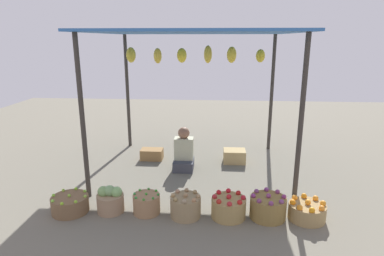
% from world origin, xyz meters
% --- Properties ---
extents(ground_plane, '(14.00, 14.00, 0.00)m').
position_xyz_m(ground_plane, '(0.00, 0.00, 0.00)').
color(ground_plane, '#6F6A5A').
extents(market_stall_structure, '(3.35, 2.77, 2.44)m').
position_xyz_m(market_stall_structure, '(-0.00, 0.01, 2.26)').
color(market_stall_structure, '#38332D').
rests_on(market_stall_structure, ground).
extents(vendor_person, '(0.36, 0.44, 0.78)m').
position_xyz_m(vendor_person, '(-0.20, -0.02, 0.30)').
color(vendor_person, '#3A3D48').
rests_on(vendor_person, ground).
extents(basket_limes, '(0.50, 0.50, 0.26)m').
position_xyz_m(basket_limes, '(-1.61, -1.70, 0.11)').
color(basket_limes, brown).
rests_on(basket_limes, ground).
extents(basket_cabbages, '(0.37, 0.37, 0.38)m').
position_xyz_m(basket_cabbages, '(-1.05, -1.65, 0.17)').
color(basket_cabbages, '#9D7D5D').
rests_on(basket_cabbages, ground).
extents(basket_green_chilies, '(0.37, 0.37, 0.30)m').
position_xyz_m(basket_green_chilies, '(-0.55, -1.65, 0.13)').
color(basket_green_chilies, '#9E7852').
rests_on(basket_green_chilies, ground).
extents(basket_potatoes, '(0.41, 0.41, 0.34)m').
position_xyz_m(basket_potatoes, '(-0.01, -1.70, 0.15)').
color(basket_potatoes, '#957E58').
rests_on(basket_potatoes, ground).
extents(basket_red_apples, '(0.46, 0.46, 0.33)m').
position_xyz_m(basket_red_apples, '(0.56, -1.68, 0.14)').
color(basket_red_apples, '#A2864F').
rests_on(basket_red_apples, ground).
extents(basket_purple_onions, '(0.47, 0.47, 0.35)m').
position_xyz_m(basket_purple_onions, '(1.08, -1.66, 0.15)').
color(basket_purple_onions, olive).
rests_on(basket_purple_onions, ground).
extents(basket_oranges, '(0.48, 0.48, 0.28)m').
position_xyz_m(basket_oranges, '(1.59, -1.66, 0.12)').
color(basket_oranges, '#9D8150').
rests_on(basket_oranges, ground).
extents(wooden_crate_near_vendor, '(0.42, 0.33, 0.25)m').
position_xyz_m(wooden_crate_near_vendor, '(0.74, 0.36, 0.12)').
color(wooden_crate_near_vendor, tan).
rests_on(wooden_crate_near_vendor, ground).
extents(wooden_crate_stacked_rear, '(0.43, 0.28, 0.21)m').
position_xyz_m(wooden_crate_stacked_rear, '(-0.87, 0.41, 0.10)').
color(wooden_crate_stacked_rear, olive).
rests_on(wooden_crate_stacked_rear, ground).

